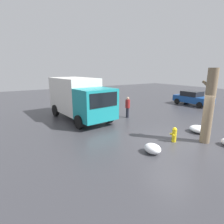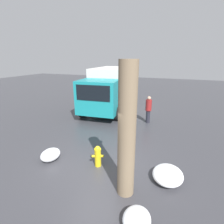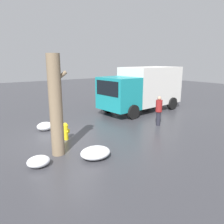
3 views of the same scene
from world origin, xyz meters
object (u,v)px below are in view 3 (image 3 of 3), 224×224
Objects in this scene: delivery_truck at (143,88)px; pedestrian at (159,110)px; fire_hydrant at (66,131)px; tree_trunk at (56,106)px.

delivery_truck is 3.95× the size of pedestrian.
pedestrian is (5.16, -0.88, 0.49)m from fire_hydrant.
fire_hydrant is 0.12× the size of delivery_truck.
fire_hydrant is at bearing 56.22° from tree_trunk.
delivery_truck is at bearing -3.49° from pedestrian.
tree_trunk is 8.75m from delivery_truck.
fire_hydrant is at bearing 106.31° from pedestrian.
fire_hydrant is 0.49× the size of pedestrian.
tree_trunk is 2.31× the size of pedestrian.
pedestrian is at bearing 145.21° from delivery_truck.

